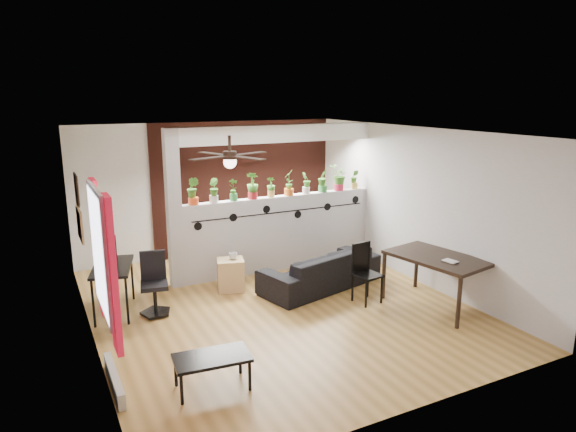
{
  "coord_description": "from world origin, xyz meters",
  "views": [
    {
      "loc": [
        -3.13,
        -6.52,
        3.12
      ],
      "look_at": [
        0.5,
        0.6,
        1.21
      ],
      "focal_mm": 32.0,
      "sensor_mm": 36.0,
      "label": 1
    }
  ],
  "objects_px": {
    "potted_plant_9": "(355,179)",
    "office_chair": "(154,288)",
    "potted_plant_2": "(233,189)",
    "potted_plant_5": "(289,182)",
    "potted_plant_3": "(253,185)",
    "potted_plant_6": "(306,182)",
    "cup": "(233,256)",
    "potted_plant_7": "(323,179)",
    "potted_plant_1": "(214,190)",
    "potted_plant_8": "(339,177)",
    "folding_chair": "(364,267)",
    "coffee_table": "(212,360)",
    "potted_plant_4": "(271,186)",
    "dining_table": "(437,261)",
    "potted_plant_0": "(193,190)",
    "sofa": "(321,270)",
    "cube_shelf": "(231,275)",
    "computer_desk": "(112,270)",
    "ceiling_fan": "(230,158)"
  },
  "relations": [
    {
      "from": "potted_plant_9",
      "to": "office_chair",
      "type": "bearing_deg",
      "value": -166.8
    },
    {
      "from": "potted_plant_2",
      "to": "potted_plant_5",
      "type": "height_order",
      "value": "potted_plant_5"
    },
    {
      "from": "potted_plant_3",
      "to": "potted_plant_6",
      "type": "bearing_deg",
      "value": 0.0
    },
    {
      "from": "potted_plant_2",
      "to": "cup",
      "type": "distance_m",
      "value": 1.17
    },
    {
      "from": "potted_plant_7",
      "to": "potted_plant_1",
      "type": "bearing_deg",
      "value": 180.0
    },
    {
      "from": "potted_plant_8",
      "to": "cup",
      "type": "xyz_separation_m",
      "value": [
        -2.36,
        -0.58,
        -1.03
      ]
    },
    {
      "from": "folding_chair",
      "to": "coffee_table",
      "type": "relative_size",
      "value": 1.07
    },
    {
      "from": "potted_plant_1",
      "to": "potted_plant_9",
      "type": "bearing_deg",
      "value": 0.0
    },
    {
      "from": "potted_plant_4",
      "to": "potted_plant_7",
      "type": "xyz_separation_m",
      "value": [
        1.05,
        0.0,
        0.04
      ]
    },
    {
      "from": "potted_plant_8",
      "to": "potted_plant_2",
      "type": "bearing_deg",
      "value": 180.0
    },
    {
      "from": "potted_plant_4",
      "to": "office_chair",
      "type": "bearing_deg",
      "value": -157.59
    },
    {
      "from": "potted_plant_7",
      "to": "dining_table",
      "type": "bearing_deg",
      "value": -80.12
    },
    {
      "from": "office_chair",
      "to": "dining_table",
      "type": "bearing_deg",
      "value": -23.03
    },
    {
      "from": "potted_plant_0",
      "to": "dining_table",
      "type": "height_order",
      "value": "potted_plant_0"
    },
    {
      "from": "sofa",
      "to": "cube_shelf",
      "type": "distance_m",
      "value": 1.48
    },
    {
      "from": "potted_plant_5",
      "to": "cube_shelf",
      "type": "bearing_deg",
      "value": -156.74
    },
    {
      "from": "potted_plant_1",
      "to": "potted_plant_8",
      "type": "relative_size",
      "value": 0.87
    },
    {
      "from": "potted_plant_5",
      "to": "potted_plant_4",
      "type": "bearing_deg",
      "value": 180.0
    },
    {
      "from": "dining_table",
      "to": "coffee_table",
      "type": "bearing_deg",
      "value": -170.51
    },
    {
      "from": "dining_table",
      "to": "folding_chair",
      "type": "height_order",
      "value": "folding_chair"
    },
    {
      "from": "office_chair",
      "to": "coffee_table",
      "type": "relative_size",
      "value": 1.06
    },
    {
      "from": "potted_plant_6",
      "to": "computer_desk",
      "type": "distance_m",
      "value": 3.71
    },
    {
      "from": "potted_plant_1",
      "to": "potted_plant_6",
      "type": "bearing_deg",
      "value": 0.0
    },
    {
      "from": "potted_plant_0",
      "to": "potted_plant_1",
      "type": "distance_m",
      "value": 0.35
    },
    {
      "from": "potted_plant_2",
      "to": "dining_table",
      "type": "bearing_deg",
      "value": -49.47
    },
    {
      "from": "potted_plant_4",
      "to": "computer_desk",
      "type": "height_order",
      "value": "potted_plant_4"
    },
    {
      "from": "computer_desk",
      "to": "coffee_table",
      "type": "relative_size",
      "value": 1.29
    },
    {
      "from": "potted_plant_9",
      "to": "sofa",
      "type": "xyz_separation_m",
      "value": [
        -1.39,
        -1.13,
        -1.25
      ]
    },
    {
      "from": "potted_plant_2",
      "to": "cube_shelf",
      "type": "relative_size",
      "value": 0.74
    },
    {
      "from": "potted_plant_4",
      "to": "potted_plant_5",
      "type": "height_order",
      "value": "potted_plant_5"
    },
    {
      "from": "potted_plant_6",
      "to": "potted_plant_7",
      "type": "distance_m",
      "value": 0.35
    },
    {
      "from": "potted_plant_3",
      "to": "folding_chair",
      "type": "bearing_deg",
      "value": -62.38
    },
    {
      "from": "potted_plant_8",
      "to": "ceiling_fan",
      "type": "bearing_deg",
      "value": -147.53
    },
    {
      "from": "potted_plant_5",
      "to": "computer_desk",
      "type": "height_order",
      "value": "potted_plant_5"
    },
    {
      "from": "potted_plant_5",
      "to": "dining_table",
      "type": "distance_m",
      "value": 2.96
    },
    {
      "from": "potted_plant_7",
      "to": "folding_chair",
      "type": "height_order",
      "value": "potted_plant_7"
    },
    {
      "from": "potted_plant_1",
      "to": "potted_plant_4",
      "type": "distance_m",
      "value": 1.05
    },
    {
      "from": "potted_plant_8",
      "to": "potted_plant_9",
      "type": "height_order",
      "value": "potted_plant_8"
    },
    {
      "from": "potted_plant_0",
      "to": "sofa",
      "type": "relative_size",
      "value": 0.23
    },
    {
      "from": "potted_plant_2",
      "to": "potted_plant_8",
      "type": "xyz_separation_m",
      "value": [
        2.11,
        0.0,
        0.04
      ]
    },
    {
      "from": "potted_plant_0",
      "to": "potted_plant_4",
      "type": "xyz_separation_m",
      "value": [
        1.4,
        0.0,
        -0.05
      ]
    },
    {
      "from": "potted_plant_2",
      "to": "cube_shelf",
      "type": "bearing_deg",
      "value": -117.72
    },
    {
      "from": "potted_plant_1",
      "to": "cup",
      "type": "relative_size",
      "value": 3.02
    },
    {
      "from": "potted_plant_5",
      "to": "computer_desk",
      "type": "bearing_deg",
      "value": -168.36
    },
    {
      "from": "potted_plant_4",
      "to": "computer_desk",
      "type": "bearing_deg",
      "value": -166.96
    },
    {
      "from": "potted_plant_9",
      "to": "sofa",
      "type": "relative_size",
      "value": 0.18
    },
    {
      "from": "potted_plant_4",
      "to": "potted_plant_8",
      "type": "height_order",
      "value": "potted_plant_8"
    },
    {
      "from": "potted_plant_1",
      "to": "potted_plant_3",
      "type": "distance_m",
      "value": 0.7
    },
    {
      "from": "potted_plant_7",
      "to": "office_chair",
      "type": "bearing_deg",
      "value": -164.17
    },
    {
      "from": "ceiling_fan",
      "to": "potted_plant_6",
      "type": "height_order",
      "value": "ceiling_fan"
    }
  ]
}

